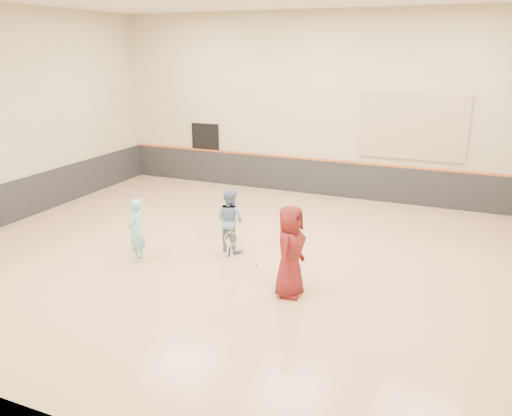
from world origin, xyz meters
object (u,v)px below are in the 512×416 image
at_px(girl, 136,230).
at_px(young_man, 290,251).
at_px(spare_racket, 226,218).
at_px(instructor, 230,220).

relative_size(girl, young_man, 0.80).
bearing_deg(spare_racket, instructor, -61.03).
bearing_deg(young_man, instructor, 53.10).
relative_size(instructor, young_man, 0.83).
xyz_separation_m(girl, young_man, (3.88, -0.22, 0.19)).
distance_m(girl, young_man, 3.89).
xyz_separation_m(young_man, spare_racket, (-3.23, 3.65, -0.90)).
bearing_deg(young_man, girl, 87.88).
bearing_deg(spare_racket, young_man, -48.48).
bearing_deg(instructor, girl, 55.57).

